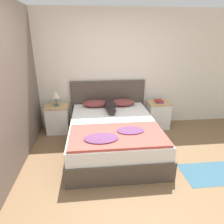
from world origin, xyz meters
name	(u,v)px	position (x,y,z in m)	size (l,w,h in m)	color
ground_plane	(119,183)	(0.00, 0.00, 0.00)	(16.00, 16.00, 0.00)	brown
wall_back	(107,71)	(0.00, 2.13, 1.27)	(9.00, 0.06, 2.55)	silver
wall_side_left	(18,83)	(-1.55, 1.05, 1.27)	(0.06, 3.10, 2.55)	#706056
bed	(113,135)	(0.02, 0.99, 0.27)	(1.59, 2.10, 0.55)	#4C4238
headboard	(108,102)	(0.02, 2.06, 0.56)	(1.67, 0.06, 1.07)	#4C4238
nightstand_left	(58,119)	(-1.11, 1.79, 0.31)	(0.49, 0.42, 0.61)	white
nightstand_right	(158,115)	(1.15, 1.79, 0.31)	(0.49, 0.42, 0.61)	white
pillow_left	(96,103)	(-0.27, 1.82, 0.62)	(0.56, 0.32, 0.14)	brown
pillow_right	(122,103)	(0.31, 1.82, 0.62)	(0.56, 0.32, 0.14)	brown
quilt	(117,135)	(0.01, 0.40, 0.57)	(1.47, 0.84, 0.07)	#BC4C42
dog	(111,106)	(0.02, 1.53, 0.64)	(0.22, 0.68, 0.21)	black
book_stack	(159,101)	(1.15, 1.80, 0.63)	(0.16, 0.21, 0.05)	#703D7F
table_lamp	(55,95)	(-1.11, 1.81, 0.85)	(0.21, 0.21, 0.32)	#336B4C
rug	(222,173)	(1.63, 0.06, 0.00)	(1.25, 0.57, 0.00)	#335B70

